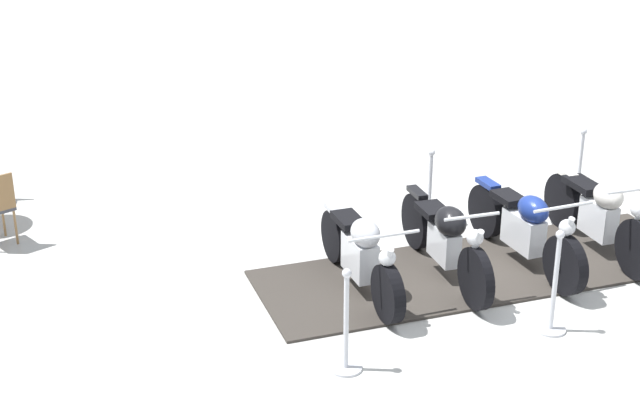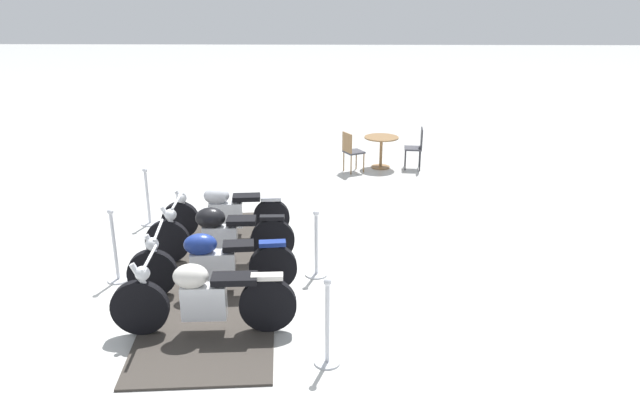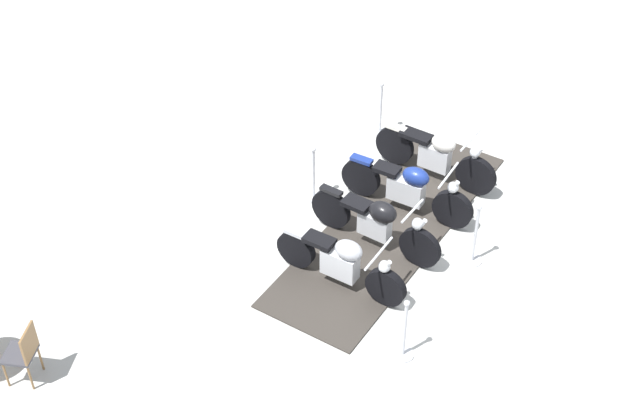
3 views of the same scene
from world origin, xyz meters
name	(u,v)px [view 2 (image 2 of 3)]	position (x,y,z in m)	size (l,w,h in m)	color
ground_plane	(218,277)	(0.00, 0.00, 0.00)	(80.00, 80.00, 0.00)	silver
display_platform	(218,276)	(0.00, 0.00, 0.02)	(5.26, 1.68, 0.03)	#38332D
motorcycle_chrome	(224,211)	(-1.52, -0.15, 0.47)	(0.79, 2.16, 0.92)	black
motorcycle_black	(218,232)	(-0.51, -0.08, 0.51)	(0.63, 2.29, 1.00)	black
motorcycle_navy	(210,262)	(0.51, 0.01, 0.49)	(0.74, 2.31, 0.98)	black
motorcycle_cream	(202,297)	(1.53, 0.10, 0.51)	(0.71, 2.25, 1.03)	black
stanchion_left_mid	(316,255)	(-0.12, 1.45, 0.32)	(0.34, 0.34, 1.03)	silver
stanchion_right_mid	(116,257)	(0.12, -1.45, 0.37)	(0.32, 0.32, 1.12)	silver
stanchion_left_rear	(327,335)	(2.11, 1.63, 0.37)	(0.31, 0.31, 1.07)	silver
stanchion_right_front	(148,206)	(-2.11, -1.63, 0.35)	(0.32, 0.32, 1.06)	silver
cafe_table	(381,144)	(-5.86, 2.84, 0.57)	(0.81, 0.81, 0.75)	olive
cafe_chair_near_table	(351,149)	(-5.47, 2.12, 0.54)	(0.54, 0.54, 0.94)	olive
cafe_chair_across_table	(416,145)	(-5.78, 3.66, 0.56)	(0.44, 0.44, 0.98)	#2D2D33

